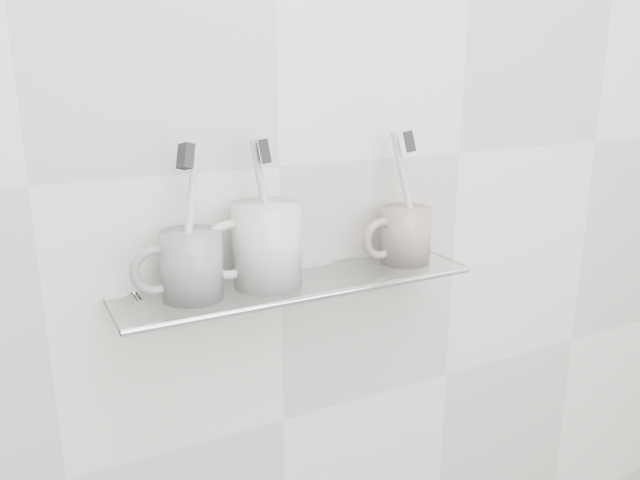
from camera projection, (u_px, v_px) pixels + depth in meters
wall_back at (279, 167)px, 0.87m from camera, size 2.50×0.00×2.50m
shelf_glass at (299, 284)px, 0.86m from camera, size 0.50×0.12×0.01m
shelf_rail at (318, 297)px, 0.81m from camera, size 0.50×0.01×0.01m
bracket_left at (138, 306)px, 0.81m from camera, size 0.02×0.03×0.02m
bracket_right at (405, 261)px, 0.99m from camera, size 0.02×0.03×0.02m
mug_left at (192, 265)px, 0.78m from camera, size 0.08×0.08×0.09m
mug_left_handle at (156, 270)px, 0.76m from camera, size 0.06×0.01×0.06m
toothbrush_left at (189, 221)px, 0.77m from camera, size 0.05×0.06×0.18m
bristles_left at (186, 156)px, 0.75m from camera, size 0.02×0.03×0.04m
mug_center at (267, 245)px, 0.83m from camera, size 0.12×0.12×0.11m
mug_center_handle at (230, 250)px, 0.80m from camera, size 0.08×0.01×0.08m
toothbrush_center at (266, 212)px, 0.81m from camera, size 0.04×0.04×0.19m
bristles_center at (265, 151)px, 0.79m from camera, size 0.02×0.03×0.03m
mug_right at (406, 235)px, 0.93m from camera, size 0.09×0.09×0.08m
mug_right_handle at (381, 239)px, 0.91m from camera, size 0.06×0.01×0.06m
toothbrush_right at (407, 196)px, 0.91m from camera, size 0.04×0.06×0.19m
bristles_right at (409, 142)px, 0.89m from camera, size 0.03×0.03×0.03m
chrome_cap at (416, 256)px, 0.95m from camera, size 0.03×0.03×0.01m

